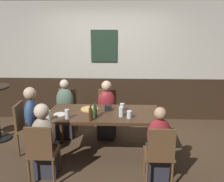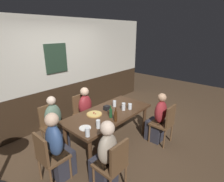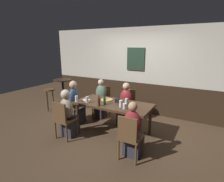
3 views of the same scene
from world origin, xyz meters
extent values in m
plane|color=#4C3826|center=(0.00, 0.00, 0.00)|extent=(12.00, 12.00, 0.00)
cube|color=#332316|center=(0.00, 1.65, 0.47)|extent=(6.40, 0.10, 0.95)
cube|color=beige|center=(0.00, 1.65, 1.77)|extent=(6.40, 0.10, 1.65)
cube|color=#233828|center=(-0.10, 1.58, 1.67)|extent=(0.56, 0.03, 0.68)
cube|color=#472D1C|center=(0.00, 0.00, 0.71)|extent=(1.83, 0.85, 0.05)
cylinder|color=#472D1C|center=(-0.82, -0.35, 0.34)|extent=(0.07, 0.07, 0.69)
cylinder|color=#472D1C|center=(0.82, -0.35, 0.34)|extent=(0.07, 0.07, 0.69)
cylinder|color=#472D1C|center=(-0.82, 0.35, 0.34)|extent=(0.07, 0.07, 0.69)
cylinder|color=#472D1C|center=(0.82, 0.35, 0.34)|extent=(0.07, 0.07, 0.69)
cube|color=brown|center=(-1.26, 0.00, 0.43)|extent=(0.40, 0.40, 0.04)
cube|color=brown|center=(-1.44, 0.00, 0.67)|extent=(0.04, 0.36, 0.43)
cylinder|color=brown|center=(-1.09, 0.17, 0.21)|extent=(0.04, 0.04, 0.41)
cylinder|color=brown|center=(-1.09, -0.17, 0.21)|extent=(0.04, 0.04, 0.41)
cylinder|color=brown|center=(-1.43, 0.17, 0.21)|extent=(0.04, 0.04, 0.41)
cylinder|color=brown|center=(-1.43, -0.17, 0.21)|extent=(0.04, 0.04, 0.41)
cube|color=brown|center=(-0.81, -0.77, 0.43)|extent=(0.40, 0.40, 0.04)
cube|color=brown|center=(-0.81, -0.95, 0.67)|extent=(0.36, 0.04, 0.43)
cylinder|color=brown|center=(-0.98, -0.60, 0.21)|extent=(0.04, 0.04, 0.41)
cylinder|color=brown|center=(-0.64, -0.60, 0.21)|extent=(0.04, 0.04, 0.41)
cylinder|color=brown|center=(-0.98, -0.94, 0.21)|extent=(0.04, 0.04, 0.41)
cylinder|color=brown|center=(-0.64, -0.94, 0.21)|extent=(0.04, 0.04, 0.41)
cube|color=brown|center=(-0.81, 0.77, 0.43)|extent=(0.40, 0.40, 0.04)
cube|color=brown|center=(-0.81, 0.95, 0.67)|extent=(0.36, 0.04, 0.43)
cylinder|color=brown|center=(-0.64, 0.60, 0.21)|extent=(0.04, 0.04, 0.41)
cylinder|color=brown|center=(-0.98, 0.60, 0.21)|extent=(0.04, 0.04, 0.41)
cylinder|color=brown|center=(-0.64, 0.94, 0.21)|extent=(0.04, 0.04, 0.41)
cylinder|color=brown|center=(-0.98, 0.94, 0.21)|extent=(0.04, 0.04, 0.41)
cube|color=brown|center=(0.81, -0.77, 0.43)|extent=(0.40, 0.40, 0.04)
cube|color=brown|center=(0.81, -0.95, 0.67)|extent=(0.36, 0.04, 0.43)
cylinder|color=brown|center=(0.64, -0.60, 0.21)|extent=(0.04, 0.04, 0.41)
cylinder|color=brown|center=(0.98, -0.60, 0.21)|extent=(0.04, 0.04, 0.41)
cylinder|color=brown|center=(0.64, -0.94, 0.21)|extent=(0.04, 0.04, 0.41)
cylinder|color=brown|center=(0.98, -0.94, 0.21)|extent=(0.04, 0.04, 0.41)
cube|color=brown|center=(0.00, 0.77, 0.43)|extent=(0.40, 0.40, 0.04)
cube|color=brown|center=(0.00, 0.95, 0.67)|extent=(0.36, 0.04, 0.43)
cylinder|color=brown|center=(0.17, 0.60, 0.21)|extent=(0.04, 0.04, 0.41)
cylinder|color=brown|center=(-0.17, 0.60, 0.21)|extent=(0.04, 0.04, 0.41)
cylinder|color=brown|center=(0.17, 0.94, 0.21)|extent=(0.04, 0.04, 0.41)
cylinder|color=brown|center=(-0.17, 0.94, 0.21)|extent=(0.04, 0.04, 0.41)
cube|color=#2D2D38|center=(-1.13, 0.00, 0.23)|extent=(0.34, 0.32, 0.45)
ellipsoid|color=#334C7A|center=(-1.22, 0.00, 0.71)|extent=(0.22, 0.34, 0.52)
sphere|color=#DBB293|center=(-1.22, 0.00, 1.06)|extent=(0.21, 0.21, 0.21)
cube|color=#2D2D38|center=(-0.81, -0.64, 0.23)|extent=(0.32, 0.34, 0.45)
ellipsoid|color=tan|center=(-0.81, -0.73, 0.69)|extent=(0.34, 0.22, 0.48)
sphere|color=beige|center=(-0.81, -0.73, 1.02)|extent=(0.21, 0.21, 0.21)
cube|color=#2D2D38|center=(-0.81, 0.64, 0.23)|extent=(0.32, 0.34, 0.45)
ellipsoid|color=#56705B|center=(-0.81, 0.73, 0.71)|extent=(0.34, 0.22, 0.51)
sphere|color=beige|center=(-0.81, 0.73, 1.04)|extent=(0.17, 0.17, 0.17)
cube|color=#2D2D38|center=(0.81, -0.64, 0.23)|extent=(0.32, 0.34, 0.45)
ellipsoid|color=maroon|center=(0.81, -0.73, 0.69)|extent=(0.34, 0.22, 0.49)
sphere|color=tan|center=(0.81, -0.73, 1.01)|extent=(0.17, 0.17, 0.17)
cube|color=#2D2D38|center=(0.00, 0.64, 0.23)|extent=(0.32, 0.34, 0.45)
ellipsoid|color=maroon|center=(0.00, 0.73, 0.69)|extent=(0.34, 0.22, 0.47)
sphere|color=#DBB293|center=(0.00, 0.73, 1.01)|extent=(0.19, 0.19, 0.19)
cylinder|color=tan|center=(-0.26, 0.14, 0.75)|extent=(0.30, 0.30, 0.02)
cylinder|color=#DBB760|center=(-0.26, 0.14, 0.76)|extent=(0.27, 0.27, 0.01)
cylinder|color=maroon|center=(-0.24, 0.18, 0.77)|extent=(0.03, 0.03, 0.00)
cylinder|color=maroon|center=(-0.26, 0.15, 0.77)|extent=(0.03, 0.03, 0.00)
cylinder|color=maroon|center=(-0.26, 0.10, 0.77)|extent=(0.03, 0.03, 0.00)
cylinder|color=silver|center=(-0.84, -0.33, 0.81)|extent=(0.07, 0.07, 0.15)
cylinder|color=#B26623|center=(-0.84, -0.33, 0.78)|extent=(0.06, 0.06, 0.08)
cylinder|color=silver|center=(0.30, 0.11, 0.80)|extent=(0.07, 0.07, 0.13)
cylinder|color=#C6842D|center=(0.30, 0.11, 0.77)|extent=(0.07, 0.07, 0.05)
cylinder|color=silver|center=(0.28, -0.16, 0.82)|extent=(0.08, 0.08, 0.15)
cylinder|color=#B26623|center=(0.28, -0.16, 0.77)|extent=(0.07, 0.07, 0.07)
cylinder|color=silver|center=(0.41, -0.23, 0.80)|extent=(0.08, 0.08, 0.12)
cylinder|color=silver|center=(0.41, -0.23, 0.77)|extent=(0.07, 0.07, 0.07)
cylinder|color=silver|center=(-0.56, -0.28, 0.81)|extent=(0.07, 0.07, 0.15)
cylinder|color=#C6842D|center=(-0.56, -0.28, 0.79)|extent=(0.06, 0.06, 0.11)
cylinder|color=#194723|center=(-0.13, -0.17, 0.82)|extent=(0.06, 0.06, 0.17)
cylinder|color=#194723|center=(-0.13, -0.17, 0.94)|extent=(0.03, 0.03, 0.07)
cylinder|color=#42230F|center=(-0.18, -0.34, 0.83)|extent=(0.06, 0.06, 0.18)
cylinder|color=#42230F|center=(-0.18, -0.34, 0.96)|extent=(0.03, 0.03, 0.07)
cylinder|color=white|center=(-0.71, -0.12, 0.75)|extent=(0.20, 0.20, 0.01)
cube|color=black|center=(0.06, 0.11, 0.79)|extent=(0.11, 0.09, 0.09)
cylinder|color=black|center=(-2.05, 0.46, 0.01)|extent=(0.44, 0.44, 0.03)
camera|label=1|loc=(0.28, -4.01, 2.25)|focal=41.57mm
camera|label=2|loc=(-2.34, -2.18, 2.29)|focal=28.31mm
camera|label=3|loc=(1.98, -3.57, 2.08)|focal=28.89mm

